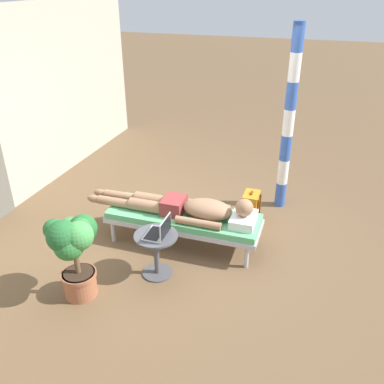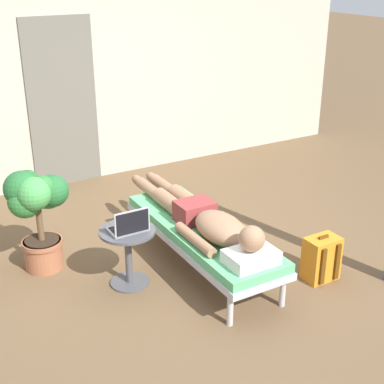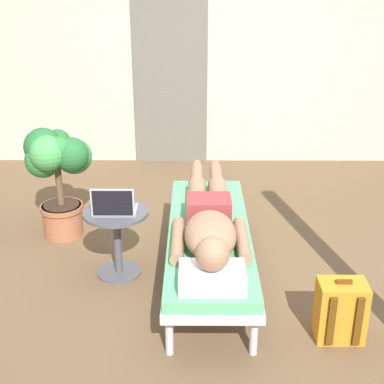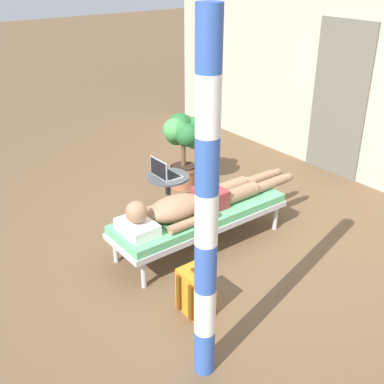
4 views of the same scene
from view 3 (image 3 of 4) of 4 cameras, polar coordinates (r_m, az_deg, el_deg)
name	(u,v)px [view 3 (image 3 of 4)]	position (r m, az deg, el deg)	size (l,w,h in m)	color
ground_plane	(208,269)	(4.30, 1.69, -8.10)	(40.00, 40.00, 0.00)	brown
house_wall_back	(204,44)	(6.35, 1.28, 15.18)	(7.60, 0.20, 2.70)	#B2AD99
house_door_panel	(170,76)	(6.30, -2.29, 12.06)	(0.84, 0.03, 2.04)	#625F54
lounge_chair	(209,238)	(4.02, 1.76, -4.83)	(0.61, 1.91, 0.42)	#B7B7BC
person_reclining	(209,221)	(3.88, 1.81, -3.06)	(0.53, 2.17, 0.32)	white
side_table	(117,232)	(4.12, -7.86, -4.11)	(0.48, 0.48, 0.52)	#4C4C51
laptop	(114,207)	(3.98, -8.13, -1.56)	(0.31, 0.24, 0.23)	#A5A8AD
backpack	(340,311)	(3.63, 15.23, -11.89)	(0.30, 0.26, 0.42)	orange
potted_plant	(57,166)	(4.70, -13.91, 2.61)	(0.55, 0.55, 0.96)	#9E5B3D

